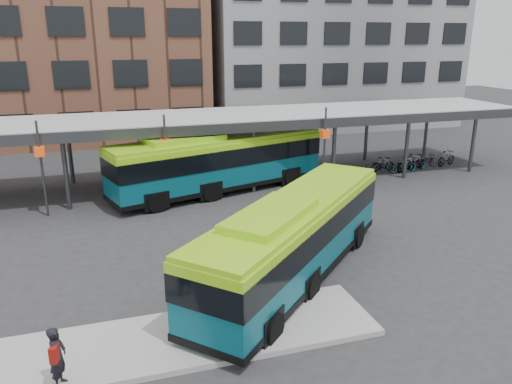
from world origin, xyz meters
name	(u,v)px	position (x,y,z in m)	size (l,w,h in m)	color
ground	(285,276)	(0.00, 0.00, 0.00)	(120.00, 120.00, 0.00)	#28282B
boarding_island	(143,346)	(-5.50, -3.00, 0.09)	(14.00, 3.00, 0.18)	gray
canopy	(208,120)	(-0.06, 12.87, 3.91)	(40.00, 6.53, 4.80)	#999B9E
building_brick	(40,6)	(-10.00, 32.00, 11.00)	(26.00, 14.00, 22.00)	brown
building_grey	(324,21)	(16.00, 32.00, 10.00)	(24.00, 14.00, 20.00)	slate
bus_front	(294,236)	(0.25, -0.20, 1.69)	(10.21, 9.96, 3.24)	#084A5A
bus_rear	(218,161)	(0.09, 11.11, 1.82)	(12.89, 6.19, 3.49)	#084A5A
pedestrian	(58,357)	(-7.63, -4.21, 1.02)	(0.53, 0.68, 1.65)	black
bike_rack	(411,163)	(13.51, 12.05, 0.49)	(7.24, 1.65, 1.07)	slate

